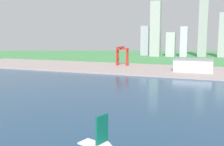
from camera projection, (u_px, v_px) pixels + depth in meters
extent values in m
plane|color=#48914F|center=(159.00, 99.00, 224.53)|extent=(2400.00, 2400.00, 0.00)
cube|color=navy|center=(141.00, 120.00, 169.18)|extent=(840.00, 360.00, 0.15)
cube|color=#A89692|center=(183.00, 71.00, 399.59)|extent=(840.00, 140.00, 2.50)
cube|color=#0C5947|center=(102.00, 134.00, 61.14)|extent=(1.63, 4.11, 9.08)
cube|color=#B72D23|center=(117.00, 58.00, 460.38)|extent=(2.20, 2.20, 28.80)
cube|color=#B72D23|center=(126.00, 58.00, 453.72)|extent=(2.20, 2.20, 28.80)
cube|color=#B72D23|center=(118.00, 57.00, 467.75)|extent=(2.20, 2.20, 28.80)
cube|color=#B72D23|center=(128.00, 58.00, 461.09)|extent=(2.20, 2.20, 28.80)
cube|color=#B72D23|center=(122.00, 49.00, 458.52)|extent=(20.89, 10.00, 2.80)
cube|color=#B72D23|center=(121.00, 47.00, 449.77)|extent=(2.60, 36.27, 2.60)
cube|color=silver|center=(194.00, 65.00, 389.96)|extent=(55.16, 40.70, 16.81)
cube|color=gray|center=(194.00, 59.00, 388.70)|extent=(56.27, 41.52, 1.20)
cube|color=#A4A4AF|center=(145.00, 41.00, 741.96)|extent=(22.48, 14.68, 84.32)
cube|color=#A6ACA7|center=(156.00, 29.00, 706.31)|extent=(26.98, 25.56, 148.60)
cube|color=#B3B7B7|center=(171.00, 44.00, 704.93)|extent=(23.66, 24.04, 65.58)
cube|color=#B9B8C4|center=(184.00, 42.00, 697.75)|extent=(18.60, 22.41, 81.03)
cube|color=#979C9A|center=(203.00, 28.00, 690.64)|extent=(22.85, 24.66, 151.31)
cube|color=#A0A6A4|center=(224.00, 35.00, 680.73)|extent=(26.49, 25.10, 116.07)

